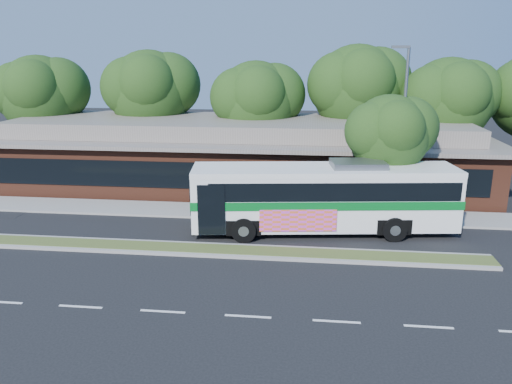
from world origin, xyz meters
TOP-DOWN VIEW (x-y plane):
  - ground at (0.00, 0.00)m, footprint 120.00×120.00m
  - median_strip at (0.00, 0.60)m, footprint 26.00×1.10m
  - sidewalk at (0.00, 6.40)m, footprint 44.00×2.60m
  - plaza_building at (0.00, 12.99)m, footprint 33.20×11.20m
  - lamp_post at (9.56, 6.00)m, footprint 0.93×0.18m
  - tree_bg_a at (-14.58, 15.14)m, footprint 6.47×5.80m
  - tree_bg_b at (-6.57, 16.14)m, footprint 6.69×6.00m
  - tree_bg_c at (1.40, 15.13)m, footprint 6.24×5.60m
  - tree_bg_d at (8.45, 16.15)m, footprint 6.91×6.20m
  - tree_bg_e at (14.42, 15.14)m, footprint 6.47×5.80m
  - transit_bus at (5.72, 3.81)m, footprint 13.21×4.44m
  - sidewalk_tree at (9.24, 6.22)m, footprint 4.62×4.15m

SIDE VIEW (x-z plane):
  - ground at x=0.00m, z-range 0.00..0.00m
  - sidewalk at x=0.00m, z-range 0.00..0.12m
  - median_strip at x=0.00m, z-range 0.00..0.15m
  - transit_bus at x=5.72m, z-range 0.21..3.85m
  - plaza_building at x=0.00m, z-range -0.10..4.35m
  - sidewalk_tree at x=9.24m, z-range 1.37..8.07m
  - lamp_post at x=9.56m, z-range 0.37..9.44m
  - tree_bg_c at x=1.40m, z-range 1.46..9.72m
  - tree_bg_e at x=14.42m, z-range 1.49..10.00m
  - tree_bg_a at x=-14.58m, z-range 1.55..10.18m
  - tree_bg_b at x=-6.57m, z-range 1.64..10.64m
  - tree_bg_d at x=8.45m, z-range 1.73..11.10m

